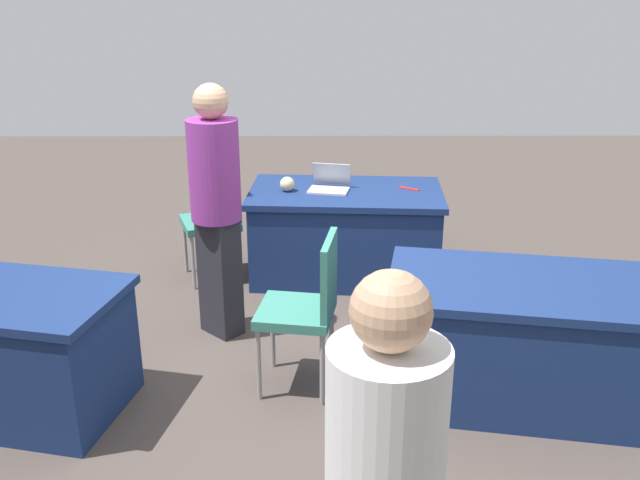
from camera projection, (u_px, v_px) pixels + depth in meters
name	position (u px, v px, depth m)	size (l,w,h in m)	color
ground_plane	(297.00, 375.00, 4.46)	(14.40, 14.40, 0.00)	#4C423D
table_foreground	(345.00, 233.00, 5.85)	(1.63, 1.02, 0.74)	navy
table_mid_right	(517.00, 339.00, 4.13)	(1.67, 1.14, 0.74)	navy
chair_tucked_left	(308.00, 302.00, 4.14)	(0.50, 0.50, 0.98)	#9E9993
chair_tucked_right	(218.00, 213.00, 5.74)	(0.56, 0.56, 0.97)	#9E9993
person_attendee_browsing	(216.00, 200.00, 4.67)	(0.48, 0.48, 1.75)	#26262D
laptop_silver	(329.00, 185.00, 5.72)	(0.37, 0.35, 0.21)	silver
yarn_ball	(287.00, 184.00, 5.68)	(0.12, 0.12, 0.12)	beige
scissors_red	(409.00, 189.00, 5.75)	(0.18, 0.04, 0.01)	red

